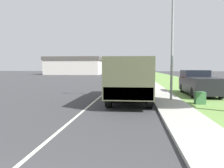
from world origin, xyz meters
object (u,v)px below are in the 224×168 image
(car_second_ahead, at_px, (133,76))
(lamp_post, at_px, (169,31))
(pickup_truck, at_px, (199,83))
(car_third_ahead, at_px, (133,74))
(car_nearest_ahead, at_px, (126,81))
(military_truck, at_px, (130,77))

(car_second_ahead, bearing_deg, lamp_post, -84.30)
(car_second_ahead, height_order, pickup_truck, pickup_truck)
(car_second_ahead, relative_size, pickup_truck, 0.75)
(car_third_ahead, bearing_deg, car_nearest_ahead, -91.32)
(pickup_truck, distance_m, lamp_post, 5.61)
(car_nearest_ahead, bearing_deg, lamp_post, -73.30)
(car_nearest_ahead, height_order, car_third_ahead, car_third_ahead)
(car_nearest_ahead, distance_m, car_third_ahead, 28.85)
(military_truck, height_order, car_nearest_ahead, military_truck)
(car_nearest_ahead, height_order, lamp_post, lamp_post)
(pickup_truck, bearing_deg, car_third_ahead, 98.35)
(lamp_post, bearing_deg, car_second_ahead, 95.70)
(car_third_ahead, relative_size, pickup_truck, 0.88)
(car_third_ahead, bearing_deg, lamp_post, -86.50)
(military_truck, xyz_separation_m, car_third_ahead, (-0.03, 39.06, -0.84))
(car_nearest_ahead, xyz_separation_m, pickup_truck, (5.89, -6.77, 0.27))
(military_truck, height_order, lamp_post, lamp_post)
(military_truck, height_order, pickup_truck, military_truck)
(military_truck, relative_size, car_second_ahead, 2.00)
(military_truck, bearing_deg, pickup_truck, 33.53)
(car_third_ahead, bearing_deg, car_second_ahead, -90.02)
(military_truck, bearing_deg, car_second_ahead, 90.08)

